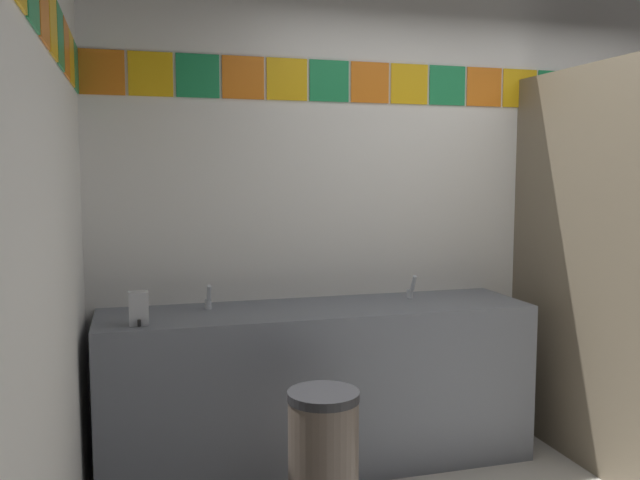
% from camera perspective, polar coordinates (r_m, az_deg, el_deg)
% --- Properties ---
extents(wall_back, '(4.36, 0.09, 2.74)m').
position_cam_1_polar(wall_back, '(4.16, 11.89, 2.93)').
color(wall_back, white).
rests_on(wall_back, ground_plane).
extents(wall_side, '(0.09, 3.01, 2.74)m').
position_cam_1_polar(wall_side, '(2.16, -23.49, -0.00)').
color(wall_side, white).
rests_on(wall_side, ground_plane).
extents(vanity_counter, '(2.28, 0.58, 0.86)m').
position_cam_1_polar(vanity_counter, '(3.66, -0.11, -12.28)').
color(vanity_counter, slate).
rests_on(vanity_counter, ground_plane).
extents(faucet_left, '(0.04, 0.10, 0.14)m').
position_cam_1_polar(faucet_left, '(3.52, -9.54, -5.09)').
color(faucet_left, silver).
rests_on(faucet_left, vanity_counter).
extents(faucet_right, '(0.04, 0.10, 0.14)m').
position_cam_1_polar(faucet_right, '(3.81, 7.83, -4.22)').
color(faucet_right, silver).
rests_on(faucet_right, vanity_counter).
extents(soap_dispenser, '(0.09, 0.09, 0.16)m').
position_cam_1_polar(soap_dispenser, '(3.24, -15.29, -5.69)').
color(soap_dispenser, '#B7BABF').
rests_on(soap_dispenser, vanity_counter).
extents(toilet, '(0.39, 0.49, 0.74)m').
position_cam_1_polar(toilet, '(4.43, 25.61, -11.45)').
color(toilet, white).
rests_on(toilet, ground_plane).
extents(trash_bin, '(0.31, 0.31, 0.64)m').
position_cam_1_polar(trash_bin, '(3.05, 0.30, -18.51)').
color(trash_bin, brown).
rests_on(trash_bin, ground_plane).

